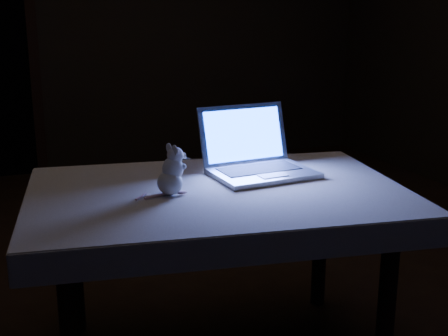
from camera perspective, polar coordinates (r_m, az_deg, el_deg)
name	(u,v)px	position (r m, az deg, el deg)	size (l,w,h in m)	color
floor	(216,288)	(2.97, -0.81, -11.34)	(5.00, 5.00, 0.00)	black
back_wall	(109,10)	(5.08, -10.93, 14.57)	(4.50, 0.04, 2.60)	black
table	(218,276)	(2.31, -0.58, -10.21)	(1.25, 0.81, 0.67)	black
tablecloth	(217,197)	(2.26, -0.63, -2.74)	(1.36, 0.91, 0.10)	beige
laptop	(264,143)	(2.32, 3.79, 2.38)	(0.39, 0.34, 0.26)	#A5A5A9
plush_mouse	(170,170)	(2.10, -5.20, -0.21)	(0.13, 0.13, 0.18)	silver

